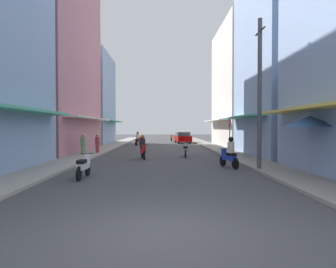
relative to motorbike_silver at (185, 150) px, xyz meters
name	(u,v)px	position (x,y,z in m)	size (l,w,h in m)	color
ground_plane	(161,149)	(-1.70, 7.55, -0.50)	(114.13, 114.13, 0.00)	#424244
sidewalk_left	(104,149)	(-7.08, 7.55, -0.44)	(1.98, 59.88, 0.12)	#9E9991
sidewalk_right	(218,148)	(3.68, 7.55, -0.44)	(1.98, 59.88, 0.12)	gray
building_left_mid	(49,52)	(-11.07, 4.71, 7.84)	(7.05, 12.71, 16.69)	#B7727F
building_left_far	(86,100)	(-11.06, 16.51, 5.00)	(7.05, 8.98, 11.02)	#8CA5CC
building_right_mid	(290,58)	(7.67, 1.04, 6.57)	(7.05, 8.78, 14.16)	#8CA5CC
building_right_far	(248,87)	(7.67, 11.36, 5.94)	(7.05, 10.67, 12.89)	silver
motorbike_silver	(185,150)	(0.00, 0.00, 0.00)	(0.55, 1.81, 0.96)	black
motorbike_maroon	(138,139)	(-4.28, 12.99, 0.20)	(0.73, 1.75, 1.58)	black
motorbike_white	(84,166)	(-4.77, -8.19, 0.00)	(0.55, 1.81, 0.96)	black
motorbike_red	(143,148)	(-2.84, -1.11, 0.20)	(0.58, 1.80, 1.58)	black
motorbike_orange	(171,138)	(-0.15, 24.06, 0.00)	(0.55, 1.81, 0.96)	black
motorbike_blue	(229,154)	(1.78, -5.32, 0.20)	(0.72, 1.75, 1.58)	black
parked_car	(183,137)	(1.11, 18.03, 0.24)	(2.14, 4.25, 1.45)	#8C0000
pedestrian_midway	(83,143)	(-7.25, 0.91, 0.43)	(0.44, 0.44, 1.66)	#598C59
pedestrian_foreground	(97,142)	(-6.56, 2.45, 0.42)	(0.44, 0.44, 1.63)	#99333F
vendor_umbrella	(310,121)	(4.25, -8.52, 1.78)	(1.98, 1.98, 2.51)	#99999E
utility_pole	(260,93)	(2.95, -6.43, 3.13)	(0.20, 1.20, 7.11)	#4C4C4F
street_sign_no_entry	(230,132)	(2.85, -0.89, 1.21)	(0.07, 0.60, 2.65)	gray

